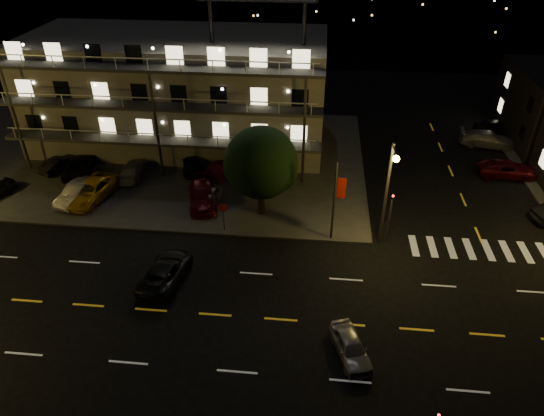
# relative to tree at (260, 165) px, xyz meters

# --- Properties ---
(ground) EXTENTS (140.00, 140.00, 0.00)m
(ground) POSITION_rel_tree_xyz_m (0.53, -11.20, -4.44)
(ground) COLOR black
(ground) RESTS_ON ground
(curb_nw) EXTENTS (44.00, 24.00, 0.15)m
(curb_nw) POSITION_rel_tree_xyz_m (-13.47, 8.80, -4.37)
(curb_nw) COLOR #31312F
(curb_nw) RESTS_ON ground
(motel) EXTENTS (28.00, 13.80, 18.10)m
(motel) POSITION_rel_tree_xyz_m (-9.41, 12.69, 0.90)
(motel) COLOR gray
(motel) RESTS_ON ground
(streetlight_nc) EXTENTS (0.44, 1.92, 8.00)m
(streetlight_nc) POSITION_rel_tree_xyz_m (9.03, -3.26, 0.52)
(streetlight_nc) COLOR #2D2D30
(streetlight_nc) RESTS_ON ground
(signal_nw) EXTENTS (0.20, 0.27, 4.60)m
(signal_nw) POSITION_rel_tree_xyz_m (9.53, -2.70, -1.88)
(signal_nw) COLOR #2D2D30
(signal_nw) RESTS_ON ground
(banner_north) EXTENTS (0.83, 0.16, 6.40)m
(banner_north) POSITION_rel_tree_xyz_m (5.62, -2.80, -1.02)
(banner_north) COLOR #2D2D30
(banner_north) RESTS_ON ground
(stop_sign) EXTENTS (0.91, 0.11, 2.61)m
(stop_sign) POSITION_rel_tree_xyz_m (-2.47, -2.63, -2.73)
(stop_sign) COLOR #2D2D30
(stop_sign) RESTS_ON ground
(tree) EXTENTS (5.74, 5.53, 7.23)m
(tree) POSITION_rel_tree_xyz_m (0.00, 0.00, 0.00)
(tree) COLOR black
(tree) RESTS_ON curb_nw
(lot_car_1) EXTENTS (2.52, 4.68, 1.47)m
(lot_car_1) POSITION_rel_tree_xyz_m (-15.19, 0.34, -3.56)
(lot_car_1) COLOR gray
(lot_car_1) RESTS_ON curb_nw
(lot_car_2) EXTENTS (3.68, 5.93, 1.53)m
(lot_car_2) POSITION_rel_tree_xyz_m (-14.16, 0.70, -3.53)
(lot_car_2) COLOR gold
(lot_car_2) RESTS_ON curb_nw
(lot_car_3) EXTENTS (3.37, 5.67, 1.54)m
(lot_car_3) POSITION_rel_tree_xyz_m (-4.88, 0.96, -3.52)
(lot_car_3) COLOR #500B10
(lot_car_3) RESTS_ON curb_nw
(lot_car_4) EXTENTS (2.06, 4.02, 1.31)m
(lot_car_4) POSITION_rel_tree_xyz_m (-4.44, 0.57, -3.64)
(lot_car_4) COLOR gray
(lot_car_4) RESTS_ON curb_nw
(lot_car_5) EXTENTS (2.83, 4.04, 1.26)m
(lot_car_5) POSITION_rel_tree_xyz_m (-19.02, 5.16, -3.66)
(lot_car_5) COLOR black
(lot_car_5) RESTS_ON curb_nw
(lot_car_6) EXTENTS (3.48, 5.40, 1.38)m
(lot_car_6) POSITION_rel_tree_xyz_m (-17.12, 4.84, -3.60)
(lot_car_6) COLOR black
(lot_car_6) RESTS_ON curb_nw
(lot_car_7) EXTENTS (2.15, 4.67, 1.32)m
(lot_car_7) POSITION_rel_tree_xyz_m (-11.99, 4.69, -3.63)
(lot_car_7) COLOR gray
(lot_car_7) RESTS_ON curb_nw
(lot_car_8) EXTENTS (2.82, 4.51, 1.43)m
(lot_car_8) POSITION_rel_tree_xyz_m (-7.07, 6.23, -3.58)
(lot_car_8) COLOR black
(lot_car_8) RESTS_ON curb_nw
(lot_car_9) EXTENTS (2.81, 4.43, 1.38)m
(lot_car_9) POSITION_rel_tree_xyz_m (-4.11, 5.57, -3.60)
(lot_car_9) COLOR #500B10
(lot_car_9) RESTS_ON curb_nw
(side_car_1) EXTENTS (5.23, 2.67, 1.41)m
(side_car_1) POSITION_rel_tree_xyz_m (21.26, 8.33, -3.74)
(side_car_1) COLOR #500B10
(side_car_1) RESTS_ON ground
(side_car_2) EXTENTS (5.53, 2.87, 1.53)m
(side_car_2) POSITION_rel_tree_xyz_m (21.12, 14.58, -3.68)
(side_car_2) COLOR gray
(side_car_2) RESTS_ON ground
(side_car_3) EXTENTS (4.45, 2.02, 1.48)m
(side_car_3) POSITION_rel_tree_xyz_m (22.85, 17.87, -3.70)
(side_car_3) COLOR black
(side_car_3) RESTS_ON ground
(road_car_east) EXTENTS (2.57, 3.99, 1.27)m
(road_car_east) POSITION_rel_tree_xyz_m (6.56, -13.42, -3.81)
(road_car_east) COLOR gray
(road_car_east) RESTS_ON ground
(road_car_west) EXTENTS (2.99, 5.36, 1.42)m
(road_car_west) POSITION_rel_tree_xyz_m (-5.28, -8.40, -3.73)
(road_car_west) COLOR black
(road_car_west) RESTS_ON ground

